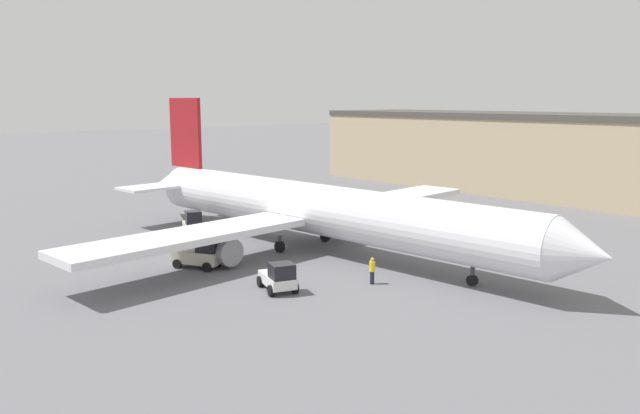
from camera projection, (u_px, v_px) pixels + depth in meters
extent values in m
plane|color=slate|center=(320.00, 251.00, 49.04)|extent=(400.00, 400.00, 0.00)
cube|color=tan|center=(607.00, 161.00, 72.30)|extent=(80.22, 15.02, 9.36)
cube|color=#47423D|center=(610.00, 117.00, 71.44)|extent=(80.22, 15.32, 0.70)
cylinder|color=white|center=(320.00, 210.00, 48.48)|extent=(37.67, 7.58, 3.95)
cone|color=white|center=(583.00, 254.00, 34.61)|extent=(3.52, 4.16, 3.87)
cone|color=white|center=(171.00, 184.00, 62.75)|extent=(4.69, 4.16, 3.76)
cube|color=white|center=(388.00, 199.00, 57.70)|extent=(6.15, 18.41, 0.50)
cube|color=white|center=(187.00, 237.00, 42.05)|extent=(6.15, 18.41, 0.50)
cylinder|color=#939399|center=(369.00, 218.00, 56.01)|extent=(3.04, 2.23, 1.96)
cylinder|color=#939399|center=(220.00, 250.00, 44.21)|extent=(3.04, 2.23, 1.96)
cube|color=maroon|center=(185.00, 133.00, 59.83)|extent=(4.64, 0.81, 6.61)
cube|color=white|center=(223.00, 179.00, 63.75)|extent=(4.00, 5.07, 0.24)
cube|color=white|center=(148.00, 188.00, 57.57)|extent=(4.00, 5.07, 0.24)
cylinder|color=#38383D|center=(472.00, 276.00, 39.72)|extent=(0.28, 0.28, 1.31)
cylinder|color=black|center=(472.00, 280.00, 39.77)|extent=(0.73, 0.42, 0.70)
cylinder|color=#38383D|center=(280.00, 244.00, 48.38)|extent=(0.28, 0.28, 1.31)
cylinder|color=black|center=(280.00, 247.00, 48.41)|extent=(0.93, 0.44, 0.90)
cylinder|color=#38383D|center=(325.00, 234.00, 52.03)|extent=(0.28, 0.28, 1.31)
cylinder|color=black|center=(325.00, 236.00, 52.06)|extent=(0.93, 0.44, 0.90)
cylinder|color=#1E2338|center=(372.00, 278.00, 40.10)|extent=(0.28, 0.28, 0.84)
cylinder|color=yellow|center=(372.00, 266.00, 39.97)|extent=(0.39, 0.39, 0.67)
sphere|color=tan|center=(372.00, 259.00, 39.90)|extent=(0.25, 0.25, 0.25)
cube|color=beige|center=(198.00, 256.00, 44.12)|extent=(3.82, 3.13, 0.90)
cube|color=black|center=(210.00, 242.00, 43.60)|extent=(2.06, 2.07, 1.29)
cylinder|color=black|center=(207.00, 267.00, 42.99)|extent=(0.72, 0.56, 0.66)
cylinder|color=black|center=(219.00, 261.00, 44.56)|extent=(0.72, 0.56, 0.66)
cylinder|color=black|center=(177.00, 264.00, 43.83)|extent=(0.72, 0.56, 0.66)
cylinder|color=black|center=(191.00, 258.00, 45.40)|extent=(0.72, 0.56, 0.66)
cube|color=beige|center=(193.00, 227.00, 54.10)|extent=(2.94, 2.25, 0.81)
cube|color=black|center=(194.00, 218.00, 53.26)|extent=(1.52, 1.60, 1.16)
cube|color=#333333|center=(191.00, 215.00, 54.37)|extent=(1.88, 1.50, 0.65)
cylinder|color=black|center=(186.00, 235.00, 53.09)|extent=(0.79, 0.52, 0.74)
cylinder|color=black|center=(203.00, 233.00, 53.56)|extent=(0.79, 0.52, 0.74)
cylinder|color=black|center=(183.00, 230.00, 54.78)|extent=(0.79, 0.52, 0.74)
cylinder|color=black|center=(199.00, 229.00, 55.26)|extent=(0.79, 0.52, 0.74)
cube|color=silver|center=(277.00, 280.00, 38.82)|extent=(3.36, 2.38, 0.64)
cube|color=black|center=(282.00, 271.00, 37.92)|extent=(1.69, 1.73, 0.92)
cylinder|color=black|center=(271.00, 291.00, 37.61)|extent=(0.75, 0.47, 0.69)
cylinder|color=black|center=(295.00, 288.00, 38.21)|extent=(0.75, 0.47, 0.69)
cylinder|color=black|center=(260.00, 281.00, 39.53)|extent=(0.75, 0.47, 0.69)
cylinder|color=black|center=(283.00, 279.00, 40.14)|extent=(0.75, 0.47, 0.69)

